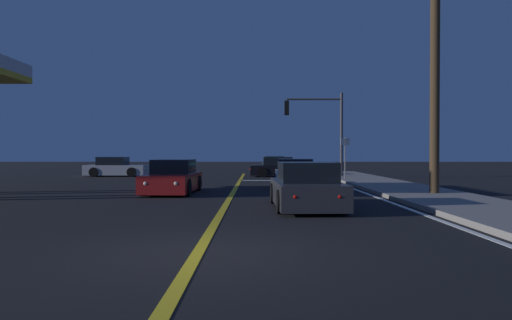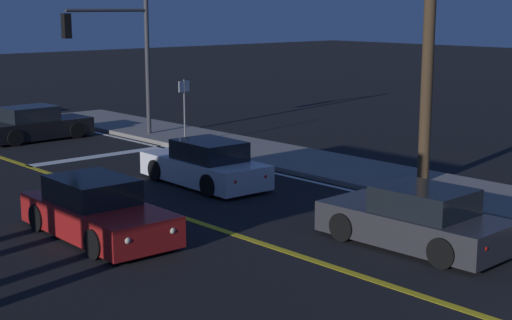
{
  "view_description": "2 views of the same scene",
  "coord_description": "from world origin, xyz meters",
  "px_view_note": "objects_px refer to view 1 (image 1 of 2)",
  "views": [
    {
      "loc": [
        0.93,
        -7.47,
        1.6
      ],
      "look_at": [
        0.9,
        20.2,
        1.19
      ],
      "focal_mm": 32.93,
      "sensor_mm": 36.0,
      "label": 1
    },
    {
      "loc": [
        -11.16,
        -3.83,
        5.14
      ],
      "look_at": [
        0.74,
        9.48,
        1.64
      ],
      "focal_mm": 54.95,
      "sensor_mm": 36.0,
      "label": 2
    }
  ],
  "objects_px": {
    "car_distant_tail_teal": "(274,165)",
    "traffic_signal_near_right": "(321,121)",
    "street_sign_corner": "(346,152)",
    "car_mid_block_black": "(280,168)",
    "car_far_approaching_charcoal": "(307,188)",
    "utility_pole_right": "(435,59)",
    "car_following_oncoming_red": "(173,178)",
    "car_side_waiting_white": "(295,175)",
    "car_lead_oncoming_silver": "(116,168)"
  },
  "relations": [
    {
      "from": "car_following_oncoming_red",
      "to": "traffic_signal_near_right",
      "type": "height_order",
      "value": "traffic_signal_near_right"
    },
    {
      "from": "car_distant_tail_teal",
      "to": "car_mid_block_black",
      "type": "xyz_separation_m",
      "value": [
        0.14,
        -7.52,
        -0.0
      ]
    },
    {
      "from": "car_distant_tail_teal",
      "to": "traffic_signal_near_right",
      "type": "relative_size",
      "value": 0.86
    },
    {
      "from": "car_following_oncoming_red",
      "to": "car_lead_oncoming_silver",
      "type": "bearing_deg",
      "value": -63.46
    },
    {
      "from": "traffic_signal_near_right",
      "to": "car_distant_tail_teal",
      "type": "bearing_deg",
      "value": -75.55
    },
    {
      "from": "car_following_oncoming_red",
      "to": "utility_pole_right",
      "type": "bearing_deg",
      "value": 171.28
    },
    {
      "from": "car_far_approaching_charcoal",
      "to": "car_lead_oncoming_silver",
      "type": "distance_m",
      "value": 21.89
    },
    {
      "from": "car_far_approaching_charcoal",
      "to": "utility_pole_right",
      "type": "bearing_deg",
      "value": 33.03
    },
    {
      "from": "car_distant_tail_teal",
      "to": "car_far_approaching_charcoal",
      "type": "bearing_deg",
      "value": -91.9
    },
    {
      "from": "traffic_signal_near_right",
      "to": "car_far_approaching_charcoal",
      "type": "bearing_deg",
      "value": 80.79
    },
    {
      "from": "car_distant_tail_teal",
      "to": "utility_pole_right",
      "type": "bearing_deg",
      "value": -79.23
    },
    {
      "from": "car_mid_block_black",
      "to": "street_sign_corner",
      "type": "xyz_separation_m",
      "value": [
        3.46,
        -5.18,
        1.1
      ]
    },
    {
      "from": "car_lead_oncoming_silver",
      "to": "traffic_signal_near_right",
      "type": "relative_size",
      "value": 0.77
    },
    {
      "from": "car_far_approaching_charcoal",
      "to": "utility_pole_right",
      "type": "relative_size",
      "value": 0.44
    },
    {
      "from": "car_distant_tail_teal",
      "to": "utility_pole_right",
      "type": "height_order",
      "value": "utility_pole_right"
    },
    {
      "from": "traffic_signal_near_right",
      "to": "utility_pole_right",
      "type": "bearing_deg",
      "value": 101.03
    },
    {
      "from": "traffic_signal_near_right",
      "to": "utility_pole_right",
      "type": "relative_size",
      "value": 0.56
    },
    {
      "from": "car_distant_tail_teal",
      "to": "traffic_signal_near_right",
      "type": "bearing_deg",
      "value": -77.33
    },
    {
      "from": "car_mid_block_black",
      "to": "traffic_signal_near_right",
      "type": "relative_size",
      "value": 0.8
    },
    {
      "from": "car_distant_tail_teal",
      "to": "car_far_approaching_charcoal",
      "type": "distance_m",
      "value": 25.99
    },
    {
      "from": "traffic_signal_near_right",
      "to": "street_sign_corner",
      "type": "height_order",
      "value": "traffic_signal_near_right"
    },
    {
      "from": "car_far_approaching_charcoal",
      "to": "utility_pole_right",
      "type": "distance_m",
      "value": 7.59
    },
    {
      "from": "car_distant_tail_teal",
      "to": "car_side_waiting_white",
      "type": "bearing_deg",
      "value": -91.0
    },
    {
      "from": "car_lead_oncoming_silver",
      "to": "car_following_oncoming_red",
      "type": "xyz_separation_m",
      "value": [
        6.37,
        -13.56,
        0.0
      ]
    },
    {
      "from": "car_lead_oncoming_silver",
      "to": "car_side_waiting_white",
      "type": "bearing_deg",
      "value": 45.69
    },
    {
      "from": "car_lead_oncoming_silver",
      "to": "street_sign_corner",
      "type": "distance_m",
      "value": 15.87
    },
    {
      "from": "car_distant_tail_teal",
      "to": "traffic_signal_near_right",
      "type": "xyz_separation_m",
      "value": [
        2.55,
        -9.9,
        3.02
      ]
    },
    {
      "from": "car_side_waiting_white",
      "to": "car_following_oncoming_red",
      "type": "distance_m",
      "value": 5.69
    },
    {
      "from": "car_distant_tail_teal",
      "to": "car_following_oncoming_red",
      "type": "height_order",
      "value": "same"
    },
    {
      "from": "car_lead_oncoming_silver",
      "to": "car_far_approaching_charcoal",
      "type": "bearing_deg",
      "value": 30.26
    },
    {
      "from": "car_mid_block_black",
      "to": "car_side_waiting_white",
      "type": "bearing_deg",
      "value": -1.2
    },
    {
      "from": "car_side_waiting_white",
      "to": "car_mid_block_black",
      "type": "relative_size",
      "value": 1.02
    },
    {
      "from": "car_distant_tail_teal",
      "to": "traffic_signal_near_right",
      "type": "height_order",
      "value": "traffic_signal_near_right"
    },
    {
      "from": "street_sign_corner",
      "to": "car_following_oncoming_red",
      "type": "bearing_deg",
      "value": -136.53
    },
    {
      "from": "utility_pole_right",
      "to": "car_following_oncoming_red",
      "type": "bearing_deg",
      "value": 169.92
    },
    {
      "from": "car_far_approaching_charcoal",
      "to": "car_side_waiting_white",
      "type": "bearing_deg",
      "value": 85.94
    },
    {
      "from": "car_side_waiting_white",
      "to": "utility_pole_right",
      "type": "relative_size",
      "value": 0.45
    },
    {
      "from": "car_side_waiting_white",
      "to": "car_lead_oncoming_silver",
      "type": "xyz_separation_m",
      "value": [
        -11.47,
        11.04,
        0.0
      ]
    },
    {
      "from": "car_side_waiting_white",
      "to": "traffic_signal_near_right",
      "type": "distance_m",
      "value": 9.12
    },
    {
      "from": "street_sign_corner",
      "to": "traffic_signal_near_right",
      "type": "bearing_deg",
      "value": 110.54
    },
    {
      "from": "car_distant_tail_teal",
      "to": "car_side_waiting_white",
      "type": "height_order",
      "value": "same"
    },
    {
      "from": "car_following_oncoming_red",
      "to": "traffic_signal_near_right",
      "type": "relative_size",
      "value": 0.81
    },
    {
      "from": "car_mid_block_black",
      "to": "car_lead_oncoming_silver",
      "type": "relative_size",
      "value": 1.03
    },
    {
      "from": "car_distant_tail_teal",
      "to": "street_sign_corner",
      "type": "height_order",
      "value": "street_sign_corner"
    },
    {
      "from": "utility_pole_right",
      "to": "street_sign_corner",
      "type": "bearing_deg",
      "value": 98.16
    },
    {
      "from": "car_lead_oncoming_silver",
      "to": "car_following_oncoming_red",
      "type": "height_order",
      "value": "same"
    },
    {
      "from": "car_side_waiting_white",
      "to": "street_sign_corner",
      "type": "height_order",
      "value": "street_sign_corner"
    },
    {
      "from": "car_following_oncoming_red",
      "to": "traffic_signal_near_right",
      "type": "xyz_separation_m",
      "value": [
        7.4,
        10.81,
        3.02
      ]
    },
    {
      "from": "car_lead_oncoming_silver",
      "to": "car_distant_tail_teal",
      "type": "bearing_deg",
      "value": 122.13
    },
    {
      "from": "car_following_oncoming_red",
      "to": "utility_pole_right",
      "type": "relative_size",
      "value": 0.45
    }
  ]
}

